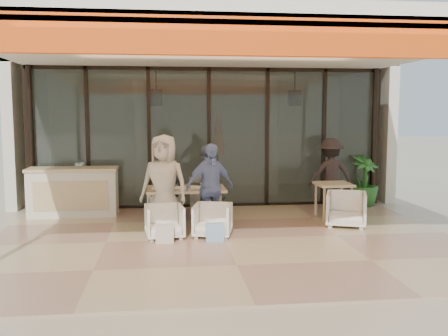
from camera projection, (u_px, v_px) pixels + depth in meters
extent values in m
plane|color=#C6B293|center=(224.00, 240.00, 8.59)|extent=(70.00, 70.00, 0.00)
cube|color=tan|center=(224.00, 240.00, 8.59)|extent=(8.00, 6.00, 0.01)
cube|color=silver|center=(224.00, 45.00, 8.22)|extent=(8.00, 6.00, 0.20)
cube|color=#F84C0D|center=(256.00, 35.00, 5.35)|extent=(8.00, 0.12, 0.45)
cube|color=orange|center=(246.00, 33.00, 6.02)|extent=(8.00, 1.50, 0.06)
cylinder|color=black|center=(31.00, 140.00, 10.80)|extent=(0.12, 0.12, 3.20)
cylinder|color=black|center=(374.00, 138.00, 11.70)|extent=(0.12, 0.12, 3.20)
cube|color=#9EADA3|center=(209.00, 138.00, 11.37)|extent=(8.00, 0.03, 3.20)
cube|color=black|center=(209.00, 206.00, 11.54)|extent=(8.00, 0.10, 0.08)
cube|color=black|center=(209.00, 69.00, 11.19)|extent=(8.00, 0.10, 0.08)
cube|color=black|center=(27.00, 139.00, 10.91)|extent=(0.08, 0.10, 3.20)
cube|color=black|center=(88.00, 139.00, 11.06)|extent=(0.08, 0.10, 3.20)
cube|color=black|center=(149.00, 139.00, 11.21)|extent=(0.08, 0.10, 3.20)
cube|color=black|center=(209.00, 138.00, 11.37)|extent=(0.08, 0.10, 3.20)
cube|color=black|center=(267.00, 138.00, 11.53)|extent=(0.08, 0.10, 3.20)
cube|color=black|center=(324.00, 138.00, 11.68)|extent=(0.08, 0.10, 3.20)
cube|color=black|center=(377.00, 137.00, 11.83)|extent=(0.08, 0.10, 3.20)
cube|color=silver|center=(199.00, 129.00, 14.81)|extent=(9.00, 0.25, 3.40)
cube|color=silver|center=(29.00, 132.00, 12.57)|extent=(0.25, 3.50, 3.40)
cube|color=silver|center=(364.00, 130.00, 13.59)|extent=(0.25, 3.50, 3.40)
cube|color=silver|center=(203.00, 65.00, 12.89)|extent=(9.00, 3.50, 0.25)
cube|color=#D7BE83|center=(203.00, 195.00, 13.27)|extent=(8.00, 3.50, 0.02)
cylinder|color=silver|center=(141.00, 139.00, 12.77)|extent=(0.40, 0.40, 3.00)
cylinder|color=silver|center=(272.00, 139.00, 13.17)|extent=(0.40, 0.40, 3.00)
cylinder|color=black|center=(156.00, 79.00, 12.26)|extent=(0.03, 0.03, 0.70)
cube|color=black|center=(156.00, 98.00, 12.31)|extent=(0.30, 0.30, 0.40)
sphere|color=#FFBF72|center=(156.00, 98.00, 12.31)|extent=(0.18, 0.18, 0.18)
cylinder|color=black|center=(295.00, 80.00, 12.66)|extent=(0.03, 0.03, 0.70)
cube|color=black|center=(294.00, 98.00, 12.71)|extent=(0.30, 0.30, 0.40)
sphere|color=#FFBF72|center=(294.00, 98.00, 12.71)|extent=(0.18, 0.18, 0.18)
cylinder|color=black|center=(218.00, 198.00, 12.56)|extent=(0.40, 0.40, 0.05)
cylinder|color=black|center=(217.00, 158.00, 12.45)|extent=(0.04, 0.04, 2.10)
cone|color=orange|center=(217.00, 132.00, 12.38)|extent=(0.32, 0.32, 1.10)
cube|color=silver|center=(74.00, 193.00, 10.46)|extent=(1.80, 0.60, 1.00)
cube|color=#D7BE83|center=(73.00, 169.00, 10.41)|extent=(1.85, 0.65, 0.06)
cube|color=#D7BE83|center=(71.00, 196.00, 10.16)|extent=(1.50, 0.02, 0.60)
cube|color=#D7BE83|center=(186.00, 189.00, 9.60)|extent=(1.50, 0.90, 0.05)
cube|color=white|center=(186.00, 188.00, 9.60)|extent=(1.30, 0.35, 0.01)
cylinder|color=#D7BE83|center=(154.00, 212.00, 9.25)|extent=(0.06, 0.06, 0.70)
cylinder|color=#D7BE83|center=(220.00, 210.00, 9.40)|extent=(0.06, 0.06, 0.70)
cylinder|color=#D7BE83|center=(154.00, 206.00, 9.88)|extent=(0.06, 0.06, 0.70)
cylinder|color=#D7BE83|center=(217.00, 204.00, 10.03)|extent=(0.06, 0.06, 0.70)
cylinder|color=white|center=(163.00, 186.00, 9.39)|extent=(0.06, 0.06, 0.11)
cylinder|color=white|center=(173.00, 183.00, 9.76)|extent=(0.06, 0.06, 0.11)
cylinder|color=white|center=(189.00, 185.00, 9.50)|extent=(0.06, 0.06, 0.11)
cylinder|color=white|center=(201.00, 183.00, 9.80)|extent=(0.06, 0.06, 0.11)
cylinder|color=maroon|center=(157.00, 183.00, 9.67)|extent=(0.07, 0.07, 0.16)
cylinder|color=black|center=(181.00, 181.00, 9.85)|extent=(0.09, 0.09, 0.17)
cylinder|color=black|center=(180.00, 177.00, 9.84)|extent=(0.10, 0.10, 0.01)
cylinder|color=white|center=(163.00, 190.00, 9.25)|extent=(0.22, 0.22, 0.01)
cylinder|color=white|center=(211.00, 189.00, 9.35)|extent=(0.22, 0.22, 0.01)
cylinder|color=white|center=(163.00, 185.00, 9.86)|extent=(0.22, 0.22, 0.01)
cylinder|color=white|center=(208.00, 184.00, 9.96)|extent=(0.22, 0.22, 0.01)
imported|color=white|center=(165.00, 202.00, 10.54)|extent=(0.71, 0.69, 0.59)
imported|color=white|center=(204.00, 202.00, 10.63)|extent=(0.62, 0.59, 0.59)
imported|color=white|center=(164.00, 220.00, 8.66)|extent=(0.71, 0.67, 0.66)
imported|color=white|center=(213.00, 219.00, 8.75)|extent=(0.76, 0.73, 0.66)
imported|color=#1B243C|center=(164.00, 182.00, 9.99)|extent=(0.59, 0.39, 1.58)
imported|color=slate|center=(206.00, 183.00, 10.09)|extent=(0.78, 0.63, 1.54)
imported|color=beige|center=(164.00, 184.00, 9.09)|extent=(1.02, 0.84, 1.80)
imported|color=#7184BD|center=(210.00, 187.00, 9.19)|extent=(1.03, 0.73, 1.63)
cube|color=silver|center=(165.00, 235.00, 8.28)|extent=(0.30, 0.10, 0.34)
cube|color=#99BFD8|center=(215.00, 233.00, 8.38)|extent=(0.30, 0.10, 0.34)
cube|color=#D7BE83|center=(333.00, 184.00, 10.24)|extent=(0.70, 0.70, 0.05)
cylinder|color=#D7BE83|center=(324.00, 205.00, 9.97)|extent=(0.05, 0.05, 0.70)
cylinder|color=#D7BE83|center=(351.00, 204.00, 10.04)|extent=(0.05, 0.05, 0.70)
cylinder|color=#D7BE83|center=(316.00, 200.00, 10.52)|extent=(0.05, 0.05, 0.70)
cylinder|color=#D7BE83|center=(341.00, 199.00, 10.59)|extent=(0.05, 0.05, 0.70)
imported|color=white|center=(346.00, 208.00, 9.54)|extent=(0.93, 0.90, 0.75)
imported|color=black|center=(330.00, 174.00, 11.16)|extent=(1.07, 0.65, 1.62)
imported|color=#1E5919|center=(364.00, 181.00, 11.59)|extent=(0.87, 0.87, 1.20)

